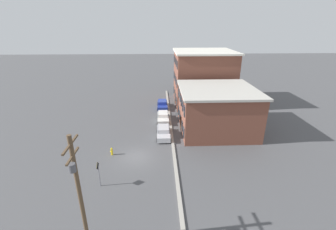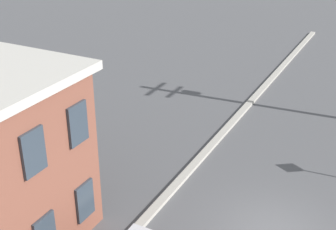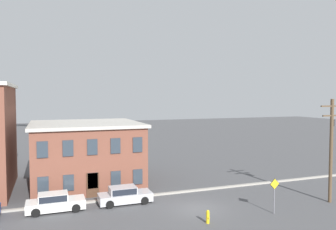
% 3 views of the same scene
% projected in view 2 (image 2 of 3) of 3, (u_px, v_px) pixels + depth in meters
% --- Properties ---
extents(kerb_strip, '(56.00, 0.36, 0.16)m').
position_uv_depth(kerb_strip, '(165.00, 197.00, 19.00)').
color(kerb_strip, '#9E998E').
rests_on(kerb_strip, ground_plane).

